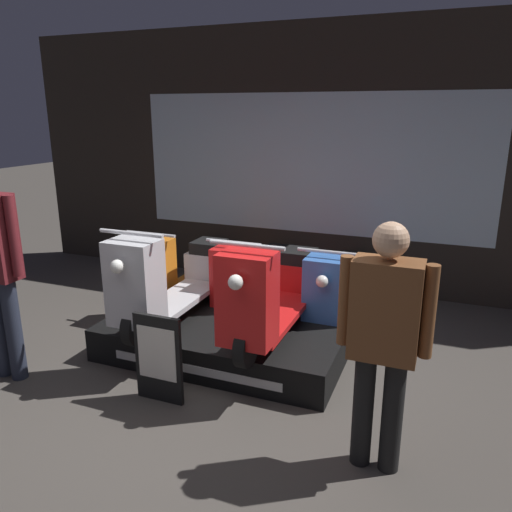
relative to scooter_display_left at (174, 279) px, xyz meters
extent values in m
plane|color=#423D38|center=(0.63, -0.85, -0.68)|extent=(30.00, 30.00, 0.00)
cube|color=#28231E|center=(0.63, 2.24, 0.92)|extent=(8.02, 0.08, 3.20)
cube|color=silver|center=(0.63, 2.20, 0.87)|extent=(4.41, 0.01, 1.70)
cube|color=black|center=(0.49, 0.06, -0.53)|extent=(2.19, 1.27, 0.30)
cube|color=silver|center=(0.49, -0.57, -0.54)|extent=(1.53, 0.01, 0.08)
cylinder|color=black|center=(0.00, -0.63, -0.21)|extent=(0.09, 0.34, 0.34)
cylinder|color=black|center=(0.00, 0.76, -0.21)|extent=(0.09, 0.34, 0.34)
cube|color=#BCBCC1|center=(0.00, 0.06, -0.22)|extent=(0.39, 1.29, 0.05)
cube|color=#BCBCC1|center=(0.00, -0.61, 0.16)|extent=(0.41, 0.30, 0.71)
cube|color=#BCBCC1|center=(0.00, 0.73, -0.12)|extent=(0.42, 0.36, 0.39)
cube|color=black|center=(0.00, 0.72, 0.13)|extent=(0.31, 0.32, 0.12)
cylinder|color=silver|center=(0.00, -0.61, 0.58)|extent=(0.58, 0.03, 0.03)
sphere|color=white|center=(0.00, -0.82, 0.36)|extent=(0.11, 0.11, 0.11)
cylinder|color=black|center=(0.99, -0.63, -0.21)|extent=(0.09, 0.34, 0.34)
cylinder|color=black|center=(0.99, 0.76, -0.21)|extent=(0.09, 0.34, 0.34)
cube|color=red|center=(0.99, 0.06, -0.22)|extent=(0.39, 1.29, 0.05)
cube|color=red|center=(0.99, -0.61, 0.16)|extent=(0.41, 0.30, 0.71)
cube|color=red|center=(0.99, 0.73, -0.12)|extent=(0.42, 0.36, 0.39)
cube|color=black|center=(0.99, 0.72, 0.13)|extent=(0.31, 0.32, 0.12)
cylinder|color=silver|center=(0.99, -0.61, 0.58)|extent=(0.58, 0.03, 0.03)
sphere|color=white|center=(0.99, -0.82, 0.36)|extent=(0.11, 0.11, 0.11)
cylinder|color=black|center=(-0.55, 0.46, -0.51)|extent=(0.09, 0.34, 0.34)
cylinder|color=black|center=(-0.55, 1.85, -0.51)|extent=(0.09, 0.34, 0.34)
cube|color=orange|center=(-0.55, 1.16, -0.52)|extent=(0.39, 1.29, 0.05)
cube|color=orange|center=(-0.55, 0.49, -0.14)|extent=(0.41, 0.30, 0.71)
cube|color=orange|center=(-0.55, 1.83, -0.42)|extent=(0.42, 0.36, 0.39)
cube|color=black|center=(-0.55, 1.82, -0.17)|extent=(0.31, 0.32, 0.12)
cylinder|color=silver|center=(-0.55, 0.48, 0.28)|extent=(0.58, 0.03, 0.03)
sphere|color=white|center=(-0.55, 0.28, 0.06)|extent=(0.11, 0.11, 0.11)
cylinder|color=black|center=(0.39, 0.46, -0.51)|extent=(0.09, 0.34, 0.34)
cylinder|color=black|center=(0.39, 1.85, -0.51)|extent=(0.09, 0.34, 0.34)
cube|color=red|center=(0.39, 1.16, -0.52)|extent=(0.39, 1.29, 0.05)
cube|color=red|center=(0.39, 0.49, -0.14)|extent=(0.41, 0.30, 0.71)
cube|color=red|center=(0.39, 1.83, -0.42)|extent=(0.42, 0.36, 0.39)
cube|color=black|center=(0.39, 1.82, -0.17)|extent=(0.31, 0.32, 0.12)
cylinder|color=silver|center=(0.39, 0.48, 0.28)|extent=(0.58, 0.03, 0.03)
sphere|color=white|center=(0.39, 0.28, 0.06)|extent=(0.11, 0.11, 0.11)
cylinder|color=black|center=(1.33, 0.46, -0.51)|extent=(0.09, 0.34, 0.34)
cylinder|color=black|center=(1.33, 1.85, -0.51)|extent=(0.09, 0.34, 0.34)
cube|color=#386BBC|center=(1.33, 1.16, -0.52)|extent=(0.39, 1.29, 0.05)
cube|color=#386BBC|center=(1.33, 0.49, -0.14)|extent=(0.41, 0.30, 0.71)
cube|color=#386BBC|center=(1.33, 1.83, -0.42)|extent=(0.42, 0.36, 0.39)
cube|color=black|center=(1.33, 1.82, -0.17)|extent=(0.31, 0.32, 0.12)
cylinder|color=silver|center=(1.33, 0.48, 0.28)|extent=(0.58, 0.03, 0.03)
sphere|color=white|center=(1.33, 0.28, 0.06)|extent=(0.11, 0.11, 0.11)
cylinder|color=#232838|center=(-0.95, -1.01, -0.24)|extent=(0.13, 0.13, 0.88)
cylinder|color=#5B191E|center=(-0.80, -1.01, 0.57)|extent=(0.08, 0.08, 0.64)
cylinder|color=black|center=(1.94, -1.01, -0.30)|extent=(0.13, 0.13, 0.76)
cylinder|color=black|center=(2.12, -1.01, -0.30)|extent=(0.13, 0.13, 0.76)
cube|color=brown|center=(2.03, -1.01, 0.39)|extent=(0.40, 0.22, 0.61)
cylinder|color=brown|center=(1.79, -1.01, 0.41)|extent=(0.08, 0.08, 0.56)
cylinder|color=brown|center=(2.27, -1.01, 0.41)|extent=(0.08, 0.08, 0.56)
sphere|color=tan|center=(2.03, -1.01, 0.81)|extent=(0.21, 0.21, 0.21)
cube|color=black|center=(0.35, -0.87, -0.32)|extent=(0.40, 0.04, 0.71)
cube|color=white|center=(0.35, -0.89, -0.27)|extent=(0.33, 0.01, 0.43)
camera|label=1|loc=(2.32, -3.80, 1.50)|focal=35.00mm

